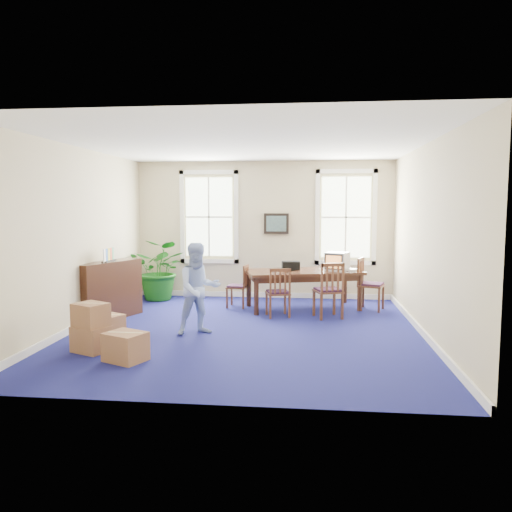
# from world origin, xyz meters

# --- Properties ---
(floor) EXTENTS (6.50, 6.50, 0.00)m
(floor) POSITION_xyz_m (0.00, 0.00, 0.00)
(floor) COLOR navy
(floor) RESTS_ON ground
(ceiling) EXTENTS (6.50, 6.50, 0.00)m
(ceiling) POSITION_xyz_m (0.00, 0.00, 3.20)
(ceiling) COLOR white
(ceiling) RESTS_ON ground
(wall_back) EXTENTS (6.50, 0.00, 6.50)m
(wall_back) POSITION_xyz_m (0.00, 3.25, 1.60)
(wall_back) COLOR #C6B790
(wall_back) RESTS_ON ground
(wall_front) EXTENTS (6.50, 0.00, 6.50)m
(wall_front) POSITION_xyz_m (0.00, -3.25, 1.60)
(wall_front) COLOR #C6B790
(wall_front) RESTS_ON ground
(wall_left) EXTENTS (0.00, 6.50, 6.50)m
(wall_left) POSITION_xyz_m (-3.00, 0.00, 1.60)
(wall_left) COLOR #C6B790
(wall_left) RESTS_ON ground
(wall_right) EXTENTS (0.00, 6.50, 6.50)m
(wall_right) POSITION_xyz_m (3.00, 0.00, 1.60)
(wall_right) COLOR #C6B790
(wall_right) RESTS_ON ground
(baseboard_back) EXTENTS (6.00, 0.04, 0.12)m
(baseboard_back) POSITION_xyz_m (0.00, 3.22, 0.06)
(baseboard_back) COLOR white
(baseboard_back) RESTS_ON ground
(baseboard_left) EXTENTS (0.04, 6.50, 0.12)m
(baseboard_left) POSITION_xyz_m (-2.97, 0.00, 0.06)
(baseboard_left) COLOR white
(baseboard_left) RESTS_ON ground
(baseboard_right) EXTENTS (0.04, 6.50, 0.12)m
(baseboard_right) POSITION_xyz_m (2.97, 0.00, 0.06)
(baseboard_right) COLOR white
(baseboard_right) RESTS_ON ground
(window_left) EXTENTS (1.40, 0.12, 2.20)m
(window_left) POSITION_xyz_m (-1.30, 3.23, 1.90)
(window_left) COLOR white
(window_left) RESTS_ON ground
(window_right) EXTENTS (1.40, 0.12, 2.20)m
(window_right) POSITION_xyz_m (1.90, 3.23, 1.90)
(window_right) COLOR white
(window_right) RESTS_ON ground
(wall_picture) EXTENTS (0.58, 0.06, 0.48)m
(wall_picture) POSITION_xyz_m (0.30, 3.20, 1.75)
(wall_picture) COLOR black
(wall_picture) RESTS_ON ground
(conference_table) EXTENTS (2.59, 1.71, 0.81)m
(conference_table) POSITION_xyz_m (0.95, 2.01, 0.41)
(conference_table) COLOR #3D2013
(conference_table) RESTS_ON ground
(crt_tv) EXTENTS (0.58, 0.60, 0.39)m
(crt_tv) POSITION_xyz_m (1.66, 2.06, 1.00)
(crt_tv) COLOR #B7B7BC
(crt_tv) RESTS_ON conference_table
(game_console) EXTENTS (0.22, 0.25, 0.05)m
(game_console) POSITION_xyz_m (1.98, 2.01, 0.84)
(game_console) COLOR white
(game_console) RESTS_ON conference_table
(equipment_bag) EXTENTS (0.40, 0.29, 0.18)m
(equipment_bag) POSITION_xyz_m (0.68, 2.06, 0.90)
(equipment_bag) COLOR black
(equipment_bag) RESTS_ON conference_table
(chair_near_left) EXTENTS (0.54, 0.54, 0.97)m
(chair_near_left) POSITION_xyz_m (0.47, 1.20, 0.49)
(chair_near_left) COLOR brown
(chair_near_left) RESTS_ON ground
(chair_near_right) EXTENTS (0.62, 0.62, 1.09)m
(chair_near_right) POSITION_xyz_m (1.44, 1.20, 0.55)
(chair_near_right) COLOR brown
(chair_near_right) RESTS_ON ground
(chair_end_left) EXTENTS (0.46, 0.46, 0.91)m
(chair_end_left) POSITION_xyz_m (-0.45, 2.01, 0.46)
(chair_end_left) COLOR brown
(chair_end_left) RESTS_ON ground
(chair_end_right) EXTENTS (0.62, 0.62, 1.09)m
(chair_end_right) POSITION_xyz_m (2.36, 2.01, 0.54)
(chair_end_right) COLOR brown
(chair_end_right) RESTS_ON ground
(man) EXTENTS (0.95, 0.88, 1.55)m
(man) POSITION_xyz_m (-0.78, -0.28, 0.78)
(man) COLOR #A0B8F1
(man) RESTS_ON ground
(credenza) EXTENTS (0.93, 1.47, 1.12)m
(credenza) POSITION_xyz_m (-2.75, 0.66, 0.56)
(credenza) COLOR #3D2013
(credenza) RESTS_ON ground
(brochure_rack) EXTENTS (0.12, 0.61, 0.27)m
(brochure_rack) POSITION_xyz_m (-2.73, 0.66, 1.25)
(brochure_rack) COLOR #99999E
(brochure_rack) RESTS_ON credenza
(potted_plant) EXTENTS (1.38, 1.24, 1.40)m
(potted_plant) POSITION_xyz_m (-2.33, 2.66, 0.70)
(potted_plant) COLOR #125010
(potted_plant) RESTS_ON ground
(cardboard_boxes) EXTENTS (1.77, 1.77, 0.77)m
(cardboard_boxes) POSITION_xyz_m (-1.96, -1.36, 0.38)
(cardboard_boxes) COLOR #9D6844
(cardboard_boxes) RESTS_ON ground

